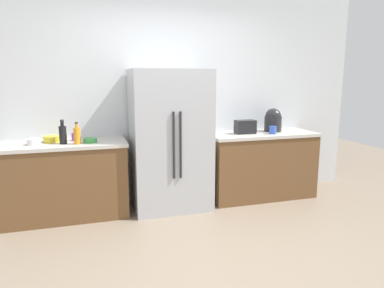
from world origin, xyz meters
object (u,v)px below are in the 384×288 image
(cup_b, at_px, (75,137))
(bowl_a, at_px, (90,140))
(rice_cooker, at_px, (273,120))
(bottle_b, at_px, (63,134))
(toaster, at_px, (245,127))
(bottle_a, at_px, (77,135))
(cup_a, at_px, (273,130))
(bowl_b, at_px, (34,142))
(refrigerator, at_px, (170,140))
(bowl_c, at_px, (52,139))

(cup_b, relative_size, bowl_a, 0.60)
(rice_cooker, relative_size, bottle_b, 1.16)
(toaster, xyz_separation_m, bottle_a, (-2.10, -0.14, 0.01))
(cup_a, distance_m, bowl_b, 2.90)
(bottle_b, bearing_deg, rice_cooker, 3.23)
(bottle_a, relative_size, bowl_b, 1.73)
(refrigerator, xyz_separation_m, bowl_b, (-1.54, 0.00, 0.06))
(bottle_a, distance_m, bowl_a, 0.17)
(cup_b, distance_m, bowl_a, 0.24)
(bowl_a, bearing_deg, bowl_b, 176.54)
(refrigerator, xyz_separation_m, bottle_b, (-1.23, -0.04, 0.14))
(refrigerator, bearing_deg, bottle_b, -177.99)
(bowl_a, bearing_deg, toaster, 2.26)
(bottle_a, xyz_separation_m, cup_b, (-0.03, 0.24, -0.05))
(rice_cooker, distance_m, bowl_c, 2.83)
(rice_cooker, height_order, cup_b, rice_cooker)
(bottle_b, relative_size, cup_b, 2.94)
(bowl_a, xyz_separation_m, bowl_b, (-0.60, 0.04, 0.01))
(cup_b, bearing_deg, bowl_c, -175.80)
(refrigerator, distance_m, toaster, 1.03)
(rice_cooker, distance_m, cup_a, 0.25)
(refrigerator, xyz_separation_m, bowl_c, (-1.36, 0.12, 0.06))
(bowl_c, bearing_deg, rice_cooker, -0.25)
(bowl_b, bearing_deg, cup_a, -1.87)
(rice_cooker, bearing_deg, cup_a, -119.59)
(toaster, height_order, rice_cooker, rice_cooker)
(bottle_b, height_order, bowl_a, bottle_b)
(cup_a, distance_m, bowl_a, 2.30)
(refrigerator, relative_size, rice_cooker, 5.42)
(toaster, height_order, cup_b, toaster)
(bowl_c, bearing_deg, cup_a, -4.51)
(bowl_b, xyz_separation_m, bowl_c, (0.18, 0.12, 0.00))
(toaster, distance_m, bowl_a, 1.97)
(refrigerator, relative_size, bowl_b, 12.04)
(rice_cooker, xyz_separation_m, bowl_b, (-3.01, -0.11, -0.12))
(bottle_b, relative_size, bowl_b, 1.91)
(toaster, relative_size, cup_a, 2.56)
(bottle_b, bearing_deg, bowl_b, 171.72)
(toaster, xyz_separation_m, bowl_a, (-1.97, -0.08, -0.06))
(rice_cooker, relative_size, bowl_c, 1.61)
(cup_b, distance_m, bowl_c, 0.25)
(bottle_b, bearing_deg, cup_a, -1.10)
(bottle_b, relative_size, bowl_a, 1.77)
(bowl_a, bearing_deg, cup_a, -1.46)
(bowl_b, bearing_deg, bottle_b, -8.28)
(rice_cooker, height_order, cup_a, rice_cooker)
(rice_cooker, bearing_deg, toaster, -171.64)
(cup_a, bearing_deg, cup_b, 174.63)
(bottle_a, distance_m, bottle_b, 0.16)
(rice_cooker, xyz_separation_m, bowl_a, (-2.41, -0.14, -0.13))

